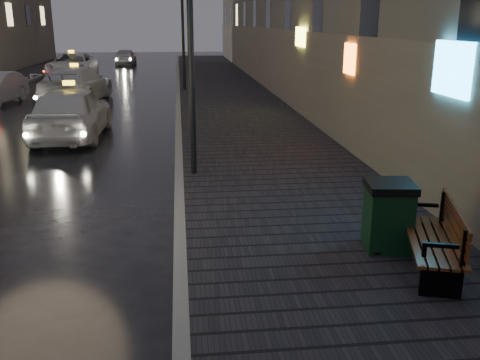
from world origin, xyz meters
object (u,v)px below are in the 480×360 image
at_px(lamp_near, 190,25).
at_px(taxi_near, 71,112).
at_px(bench, 439,239).
at_px(car_far, 126,57).
at_px(trash_bin, 388,215).
at_px(taxi_far, 72,65).
at_px(lamp_far, 183,22).
at_px(taxi_mid, 76,85).

height_order(lamp_near, taxi_near, lamp_near).
xyz_separation_m(bench, taxi_near, (-6.93, 10.50, 0.20)).
bearing_deg(car_far, trash_bin, 100.60).
bearing_deg(taxi_far, lamp_far, -49.41).
height_order(lamp_far, trash_bin, lamp_far).
xyz_separation_m(lamp_far, taxi_near, (-3.66, -11.00, -2.66)).
height_order(bench, taxi_far, taxi_far).
xyz_separation_m(trash_bin, taxi_mid, (-7.77, 17.57, 0.11)).
height_order(lamp_near, taxi_mid, lamp_near).
bearing_deg(lamp_near, car_far, 97.69).
relative_size(trash_bin, taxi_mid, 0.19).
distance_m(lamp_far, taxi_far, 11.07).
xyz_separation_m(lamp_near, taxi_far, (-7.10, 24.06, -2.68)).
relative_size(taxi_near, taxi_far, 0.84).
relative_size(lamp_far, trash_bin, 4.90).
distance_m(trash_bin, taxi_near, 11.65).
xyz_separation_m(lamp_far, taxi_mid, (-4.91, -3.09, -2.68)).
bearing_deg(lamp_near, taxi_near, 126.20).
relative_size(lamp_near, taxi_near, 1.08).
distance_m(bench, taxi_near, 12.58).
bearing_deg(car_far, taxi_near, 91.66).
distance_m(trash_bin, car_far, 39.77).
xyz_separation_m(taxi_mid, taxi_far, (-2.18, 11.15, 0.01)).
bearing_deg(trash_bin, taxi_near, 131.55).
xyz_separation_m(bench, taxi_far, (-10.37, 29.56, 0.18)).
height_order(trash_bin, car_far, car_far).
bearing_deg(taxi_near, taxi_far, -78.46).
relative_size(lamp_near, lamp_far, 1.00).
relative_size(lamp_far, taxi_near, 1.08).
bearing_deg(taxi_mid, trash_bin, 120.72).
bearing_deg(trash_bin, bench, -55.70).
bearing_deg(taxi_mid, bench, 120.86).
height_order(trash_bin, taxi_far, taxi_far).
bearing_deg(taxi_mid, lamp_far, -140.94).
bearing_deg(lamp_far, taxi_near, -108.38).
xyz_separation_m(bench, trash_bin, (-0.42, 0.83, 0.06)).
relative_size(lamp_far, bench, 2.65).
height_order(taxi_mid, taxi_far, taxi_far).
relative_size(bench, taxi_mid, 0.36).
relative_size(bench, taxi_far, 0.34).
distance_m(lamp_near, lamp_far, 16.00).
relative_size(taxi_mid, taxi_far, 0.95).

